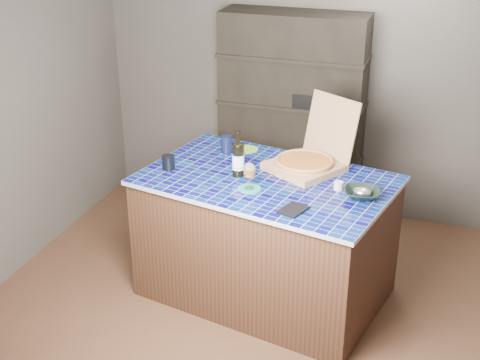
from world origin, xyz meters
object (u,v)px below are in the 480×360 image
(mead_bottle, at_px, (238,159))
(wine_glass, at_px, (249,171))
(kitchen_island, at_px, (266,237))
(dvd_case, at_px, (293,210))
(bowl, at_px, (362,193))
(pizza_box, at_px, (307,160))

(mead_bottle, distance_m, wine_glass, 0.23)
(kitchen_island, bearing_deg, wine_glass, -95.41)
(wine_glass, bearing_deg, mead_bottle, 127.00)
(dvd_case, relative_size, bowl, 0.80)
(kitchen_island, height_order, wine_glass, wine_glass)
(pizza_box, distance_m, bowl, 0.55)
(wine_glass, distance_m, bowl, 0.74)
(kitchen_island, distance_m, dvd_case, 0.68)
(kitchen_island, relative_size, dvd_case, 10.06)
(pizza_box, xyz_separation_m, dvd_case, (0.07, -0.65, -0.06))
(mead_bottle, bearing_deg, dvd_case, -38.87)
(kitchen_island, xyz_separation_m, bowl, (0.66, -0.09, 0.48))
(kitchen_island, bearing_deg, pizza_box, 58.95)
(mead_bottle, bearing_deg, pizza_box, 31.02)
(kitchen_island, relative_size, mead_bottle, 5.74)
(wine_glass, bearing_deg, pizza_box, 57.24)
(bowl, bearing_deg, kitchen_island, 172.44)
(pizza_box, xyz_separation_m, mead_bottle, (-0.42, -0.25, 0.06))
(pizza_box, relative_size, mead_bottle, 2.12)
(dvd_case, bearing_deg, mead_bottle, 160.73)
(mead_bottle, xyz_separation_m, dvd_case, (0.49, -0.40, -0.12))
(pizza_box, height_order, dvd_case, pizza_box)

